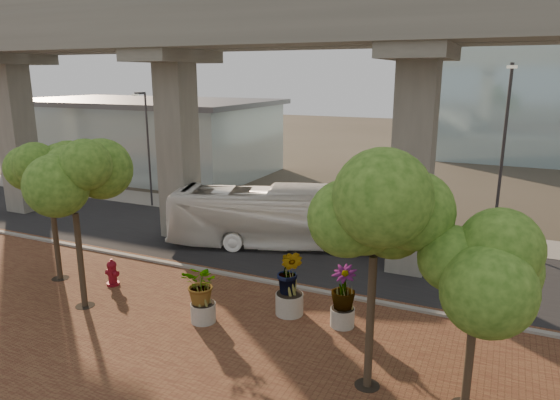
% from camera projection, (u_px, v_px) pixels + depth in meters
% --- Properties ---
extents(ground, '(160.00, 160.00, 0.00)m').
position_uv_depth(ground, '(265.00, 264.00, 22.84)').
color(ground, '#373328').
rests_on(ground, ground).
extents(brick_plaza, '(70.00, 13.00, 0.06)m').
position_uv_depth(brick_plaza, '(154.00, 348.00, 15.78)').
color(brick_plaza, brown).
rests_on(brick_plaza, ground).
extents(asphalt_road, '(90.00, 8.00, 0.04)m').
position_uv_depth(asphalt_road, '(283.00, 250.00, 24.60)').
color(asphalt_road, black).
rests_on(asphalt_road, ground).
extents(curb_strip, '(70.00, 0.25, 0.16)m').
position_uv_depth(curb_strip, '(245.00, 278.00, 21.06)').
color(curb_strip, gray).
rests_on(curb_strip, ground).
extents(far_sidewalk, '(90.00, 3.00, 0.06)m').
position_uv_depth(far_sidewalk, '(321.00, 221.00, 29.45)').
color(far_sidewalk, gray).
rests_on(far_sidewalk, ground).
extents(transit_viaduct, '(72.00, 5.60, 12.40)m').
position_uv_depth(transit_viaduct, '(284.00, 100.00, 22.82)').
color(transit_viaduct, gray).
rests_on(transit_viaduct, ground).
extents(station_pavilion, '(23.00, 13.00, 6.30)m').
position_uv_depth(station_pavilion, '(143.00, 135.00, 44.22)').
color(station_pavilion, '#ABBFC4').
rests_on(station_pavilion, ground).
extents(transit_bus, '(11.11, 5.93, 3.03)m').
position_uv_depth(transit_bus, '(278.00, 217.00, 24.83)').
color(transit_bus, white).
rests_on(transit_bus, ground).
extents(fire_hydrant, '(0.56, 0.50, 1.12)m').
position_uv_depth(fire_hydrant, '(112.00, 273.00, 20.28)').
color(fire_hydrant, maroon).
rests_on(fire_hydrant, ground).
extents(planter_front, '(1.93, 1.93, 2.13)m').
position_uv_depth(planter_front, '(202.00, 287.00, 17.10)').
color(planter_front, gray).
rests_on(planter_front, ground).
extents(planter_right, '(2.03, 2.03, 2.17)m').
position_uv_depth(planter_right, '(343.00, 290.00, 16.79)').
color(planter_right, '#A29B92').
rests_on(planter_right, ground).
extents(planter_left, '(2.22, 2.22, 2.44)m').
position_uv_depth(planter_left, '(290.00, 275.00, 17.60)').
color(planter_left, gray).
rests_on(planter_left, ground).
extents(street_tree_far_west, '(3.38, 3.38, 6.27)m').
position_uv_depth(street_tree_far_west, '(48.00, 169.00, 19.92)').
color(street_tree_far_west, '#483929').
rests_on(street_tree_far_west, ground).
extents(street_tree_near_west, '(3.81, 3.81, 6.44)m').
position_uv_depth(street_tree_near_west, '(72.00, 183.00, 17.42)').
color(street_tree_near_west, '#483929').
rests_on(street_tree_near_west, ground).
extents(street_tree_near_east, '(3.60, 3.60, 6.49)m').
position_uv_depth(street_tree_near_east, '(375.00, 218.00, 12.64)').
color(street_tree_near_east, '#483929').
rests_on(street_tree_near_east, ground).
extents(street_tree_far_east, '(3.38, 3.38, 5.46)m').
position_uv_depth(street_tree_far_east, '(479.00, 265.00, 12.02)').
color(street_tree_far_east, '#483929').
rests_on(street_tree_far_east, ground).
extents(streetlamp_west, '(0.36, 1.06, 7.33)m').
position_uv_depth(streetlamp_west, '(147.00, 141.00, 31.69)').
color(streetlamp_west, '#343338').
rests_on(streetlamp_west, ground).
extents(streetlamp_east, '(0.44, 1.29, 8.91)m').
position_uv_depth(streetlamp_east, '(504.00, 144.00, 23.90)').
color(streetlamp_east, '#302F35').
rests_on(streetlamp_east, ground).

